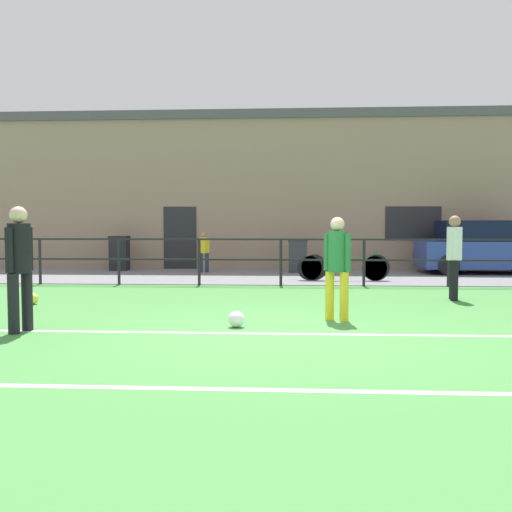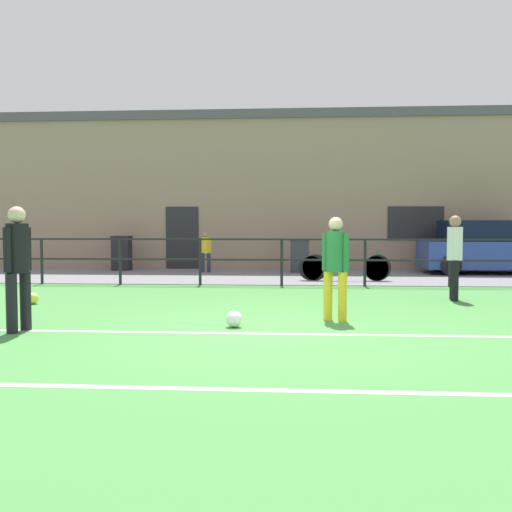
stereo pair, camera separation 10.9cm
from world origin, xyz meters
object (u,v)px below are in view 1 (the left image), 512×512
Objects in this scene: player_striker at (454,252)px; parked_car_red at (485,248)px; player_goalkeeper at (19,261)px; bicycle_parked_0 at (342,268)px; player_winger at (337,262)px; trash_bin_0 at (298,255)px; bicycle_parked_1 at (345,267)px; spectator_child at (204,249)px; trash_bin_1 at (119,253)px; soccer_ball_match at (236,319)px; soccer_ball_spare at (32,299)px.

parked_car_red is at bearing -13.68° from player_striker.
player_goalkeeper reaches higher than bicycle_parked_0.
player_winger reaches higher than trash_bin_0.
bicycle_parked_1 is (0.74, 6.16, -0.52)m from player_winger.
spectator_child is 0.54× the size of bicycle_parked_0.
spectator_child is at bearing -12.09° from trash_bin_1.
parked_car_red is at bearing -2.14° from trash_bin_1.
player_winger is at bearing -120.86° from parked_car_red.
bicycle_parked_1 is at bearing -0.00° from bicycle_parked_0.
parked_car_red is at bearing 152.16° from player_goalkeeper.
player_goalkeeper is at bearing -134.09° from parked_car_red.
player_goalkeeper is 3.07m from soccer_ball_match.
player_winger is 7.35× the size of soccer_ball_spare.
player_goalkeeper is 8.93m from bicycle_parked_0.
soccer_ball_match is at bearing -107.41° from bicycle_parked_0.
player_winger is at bearing -96.08° from bicycle_parked_0.
spectator_child is 1.13× the size of trash_bin_1.
player_winger is at bearing -96.88° from bicycle_parked_1.
player_goalkeeper reaches higher than player_striker.
parked_car_red is at bearing 0.10° from trash_bin_0.
player_striker is at bearing -63.20° from bicycle_parked_0.
trash_bin_1 is at bearing -19.62° from spectator_child.
player_striker is 4.11m from bicycle_parked_0.
bicycle_parked_0 is 2.11× the size of trash_bin_1.
bicycle_parked_1 is 2.22× the size of trash_bin_0.
trash_bin_1 is at bearing 156.85° from bicycle_parked_1.
bicycle_parked_0 is at bearing -150.75° from parked_car_red.
soccer_ball_match is at bearing -125.51° from parked_car_red.
spectator_child is (2.11, 7.08, 0.63)m from soccer_ball_spare.
trash_bin_1 is at bearing 177.86° from parked_car_red.
parked_car_red is (9.58, 9.89, -0.20)m from player_goalkeeper.
soccer_ball_match is at bearing 50.31° from player_winger.
player_goalkeeper is 1.08× the size of player_winger.
player_striker is 5.16m from soccer_ball_match.
trash_bin_0 is at bearing 55.36° from soccer_ball_spare.
player_winger is 1.52× the size of trash_bin_0.
spectator_child is at bearing 73.39° from soccer_ball_spare.
soccer_ball_match is 0.21× the size of trash_bin_1.
player_goalkeeper is at bearing 128.45° from player_striker.
soccer_ball_match is (-3.97, -3.19, -0.82)m from player_striker.
player_goalkeeper is 7.95× the size of soccer_ball_spare.
spectator_child is (-3.36, 8.52, -0.16)m from player_winger.
soccer_ball_match is at bearing 94.03° from spectator_child.
bicycle_parked_1 is 2.81m from trash_bin_0.
player_goalkeeper is 2.98m from soccer_ball_spare.
player_winger is at bearing -55.80° from trash_bin_1.
trash_bin_1 is at bearing 62.82° from player_striker.
parked_car_red is 11.41m from trash_bin_1.
player_striker is 8.07m from soccer_ball_spare.
bicycle_parked_0 is at bearing -66.27° from trash_bin_0.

